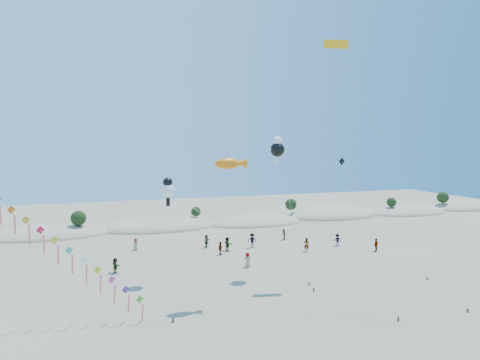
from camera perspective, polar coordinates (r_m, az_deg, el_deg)
The scene contains 7 objects.
dune_ridge at distance 66.33m, azimuth -10.44°, elevation -6.49°, with size 145.30×11.49×5.57m.
fish_kite at distance 33.40m, azimuth -1.27°, elevation 2.30°, with size 11.96×8.76×12.03m.
cartoon_kite_low at distance 38.94m, azimuth -10.19°, elevation -1.29°, with size 12.65×7.89×10.03m.
cartoon_kite_high at distance 40.90m, azimuth 5.35°, elevation 4.53°, with size 2.34×5.46×14.00m.
parafoil_kite at distance 42.73m, azimuth 13.73°, elevation 17.79°, with size 6.00×12.90×23.53m.
dark_kite at distance 49.96m, azimuth 16.86°, elevation -1.12°, with size 1.39×14.32×11.60m.
beachgoers at distance 50.07m, azimuth 0.52°, elevation -9.25°, with size 31.89×11.77×1.83m.
Camera 1 is at (-7.62, -19.37, 12.92)m, focal length 30.00 mm.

